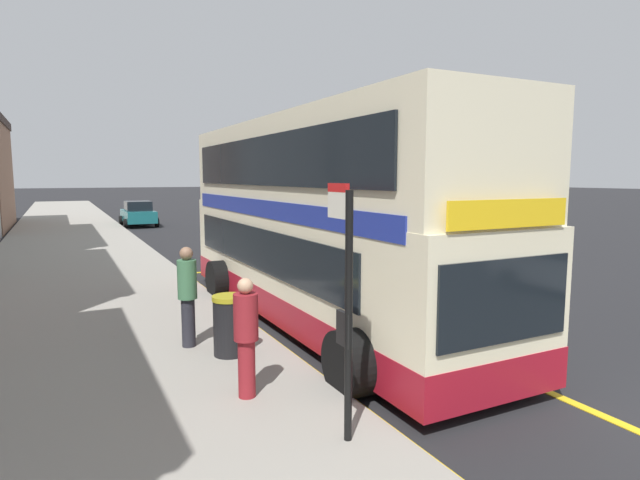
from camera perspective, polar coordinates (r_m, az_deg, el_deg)
name	(u,v)px	position (r m, az deg, el deg)	size (l,w,h in m)	color
ground_plane	(186,225)	(35.32, -14.51, 1.60)	(260.00, 260.00, 0.00)	black
pavement_near	(69,229)	(34.51, -25.94, 1.11)	(6.00, 76.00, 0.14)	gray
double_decker_bus	(317,228)	(11.35, -0.35, 1.35)	(3.25, 10.85, 4.40)	beige
bus_bay_markings	(317,321)	(11.56, -0.37, -8.95)	(2.92, 14.19, 0.01)	gold
bus_stop_sign	(346,294)	(5.91, 2.83, -6.00)	(0.09, 0.51, 2.97)	black
parked_car_teal_kerbside	(138,214)	(35.46, -19.40, 2.74)	(2.09, 4.20, 1.62)	#196066
pedestrian_waiting_near_sign	(246,333)	(7.27, -8.15, -10.10)	(0.34, 0.34, 1.68)	maroon
pedestrian_further_back	(187,292)	(9.56, -14.40, -5.61)	(0.34, 0.34, 1.81)	#26262D
litter_bin	(230,325)	(9.09, -9.93, -9.21)	(0.58, 0.58, 1.03)	black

